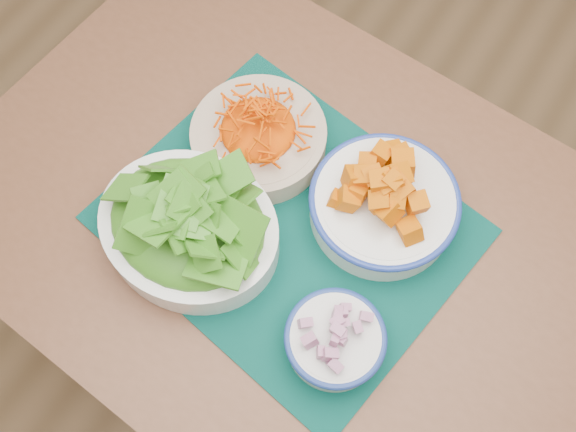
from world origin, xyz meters
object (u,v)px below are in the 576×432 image
object	(u,v)px
table	(306,254)
squash_bowl	(385,200)
lettuce_bowl	(187,222)
onion_bowl	(335,339)
placemat	(288,224)
carrot_bowl	(259,134)

from	to	relation	value
table	squash_bowl	xyz separation A→B (m)	(0.08, 0.09, 0.16)
lettuce_bowl	onion_bowl	bearing A→B (deg)	-7.88
table	lettuce_bowl	xyz separation A→B (m)	(-0.15, -0.11, 0.17)
table	placemat	size ratio (longest dim) A/B	2.31
table	lettuce_bowl	bearing A→B (deg)	-139.76
onion_bowl	table	bearing A→B (deg)	133.22
carrot_bowl	squash_bowl	xyz separation A→B (m)	(0.23, -0.00, 0.01)
placemat	squash_bowl	bearing A→B (deg)	47.79
carrot_bowl	lettuce_bowl	size ratio (longest dim) A/B	0.99
carrot_bowl	lettuce_bowl	distance (m)	0.20
lettuce_bowl	table	bearing A→B (deg)	33.99
placemat	lettuce_bowl	distance (m)	0.17
squash_bowl	onion_bowl	bearing A→B (deg)	-79.15
placemat	lettuce_bowl	bearing A→B (deg)	-129.47
carrot_bowl	squash_bowl	distance (m)	0.23
squash_bowl	lettuce_bowl	world-z (taller)	lettuce_bowl
placemat	squash_bowl	world-z (taller)	squash_bowl
squash_bowl	lettuce_bowl	distance (m)	0.30
lettuce_bowl	onion_bowl	size ratio (longest dim) A/B	1.61
squash_bowl	table	bearing A→B (deg)	-134.05
table	squash_bowl	size ratio (longest dim) A/B	4.98
squash_bowl	lettuce_bowl	bearing A→B (deg)	-140.05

